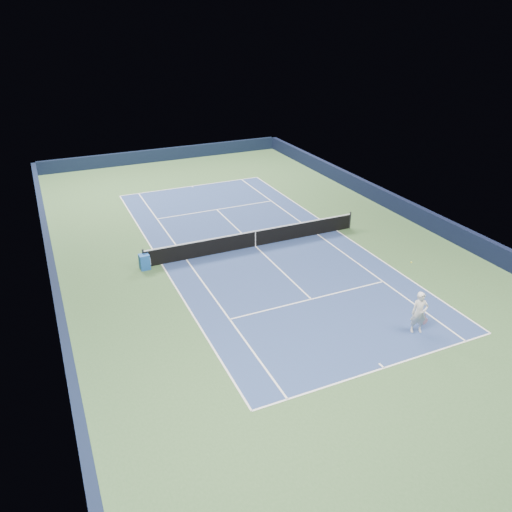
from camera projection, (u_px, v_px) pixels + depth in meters
name	position (u px, v px, depth m)	size (l,w,h in m)	color
ground	(255.00, 246.00, 28.59)	(40.00, 40.00, 0.00)	#36572F
wall_far	(164.00, 155.00, 44.53)	(22.00, 0.35, 1.10)	black
wall_right	(407.00, 209.00, 32.33)	(0.35, 40.00, 1.10)	#101632
wall_left	(54.00, 275.00, 24.35)	(0.35, 40.00, 1.10)	#111A33
court_surface	(255.00, 246.00, 28.59)	(10.97, 23.77, 0.01)	navy
baseline_far	(192.00, 186.00, 38.29)	(10.97, 0.08, 0.00)	white
baseline_near	(384.00, 368.00, 18.88)	(10.97, 0.08, 0.00)	white
sideline_doubles_right	(337.00, 230.00, 30.60)	(0.08, 23.77, 0.00)	white
sideline_doubles_left	(162.00, 264.00, 26.56)	(0.08, 23.77, 0.00)	white
sideline_singles_right	(317.00, 234.00, 30.10)	(0.08, 23.77, 0.00)	white
sideline_singles_left	(186.00, 259.00, 27.07)	(0.08, 23.77, 0.00)	white
service_line_far	(217.00, 210.00, 33.81)	(8.23, 0.08, 0.00)	white
service_line_near	(311.00, 299.00, 23.36)	(8.23, 0.08, 0.00)	white
center_service_line	(255.00, 246.00, 28.58)	(0.08, 12.80, 0.00)	white
center_mark_far	(193.00, 187.00, 38.17)	(0.08, 0.30, 0.00)	white
center_mark_near	(381.00, 366.00, 19.00)	(0.08, 0.30, 0.00)	white
tennis_net	(255.00, 238.00, 28.36)	(12.90, 0.10, 1.07)	black
sponsor_cube	(145.00, 262.00, 25.91)	(0.57, 0.48, 0.83)	#1C50A8
tennis_player	(419.00, 313.00, 20.62)	(0.88, 1.37, 2.82)	white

